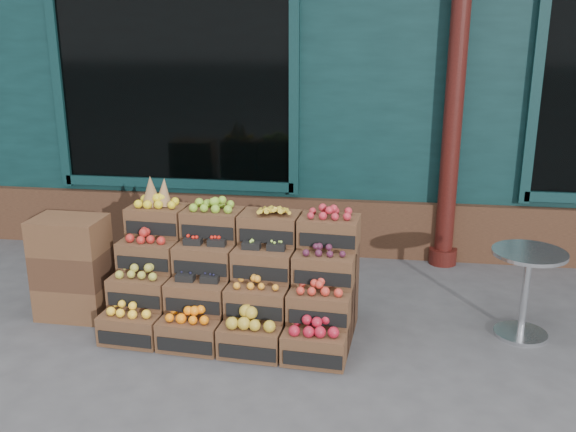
# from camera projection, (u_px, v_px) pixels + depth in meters

# --- Properties ---
(ground) EXTENTS (60.00, 60.00, 0.00)m
(ground) POSITION_uv_depth(u_px,v_px,m) (301.00, 353.00, 4.80)
(ground) COLOR #414143
(ground) RESTS_ON ground
(shop_facade) EXTENTS (12.00, 6.24, 4.80)m
(shop_facade) POSITION_uv_depth(u_px,v_px,m) (348.00, 19.00, 8.93)
(shop_facade) COLOR black
(shop_facade) RESTS_ON ground
(crate_display) EXTENTS (1.95, 1.05, 1.18)m
(crate_display) POSITION_uv_depth(u_px,v_px,m) (234.00, 285.00, 5.09)
(crate_display) COLOR #50331F
(crate_display) RESTS_ON ground
(spare_crates) EXTENTS (0.58, 0.41, 0.85)m
(spare_crates) POSITION_uv_depth(u_px,v_px,m) (72.00, 268.00, 5.29)
(spare_crates) COLOR #50331F
(spare_crates) RESTS_ON ground
(bistro_table) EXTENTS (0.56, 0.56, 0.70)m
(bistro_table) POSITION_uv_depth(u_px,v_px,m) (526.00, 284.00, 4.94)
(bistro_table) COLOR silver
(bistro_table) RESTS_ON ground
(shopkeeper) EXTENTS (0.76, 0.58, 1.87)m
(shopkeeper) POSITION_uv_depth(u_px,v_px,m) (170.00, 153.00, 7.28)
(shopkeeper) COLOR #18572C
(shopkeeper) RESTS_ON ground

